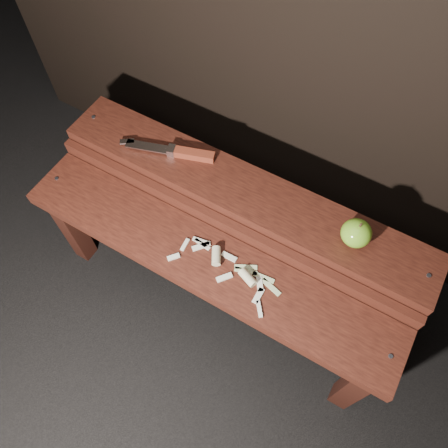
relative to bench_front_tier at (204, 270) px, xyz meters
The scene contains 6 objects.
ground 0.36m from the bench_front_tier, 90.00° to the left, with size 60.00×60.00×0.00m, color black.
bench_front_tier is the anchor object (origin of this frame).
bench_rear_tier 0.23m from the bench_front_tier, 90.00° to the left, with size 1.20×0.21×0.50m.
apple 0.46m from the bench_front_tier, 33.67° to the left, with size 0.08×0.08×0.09m.
knife 0.37m from the bench_front_tier, 132.02° to the left, with size 0.30×0.12×0.03m.
apple_scraps 0.11m from the bench_front_tier, 13.00° to the left, with size 0.34×0.13×0.03m.
Camera 1 is at (0.32, -0.50, 1.56)m, focal length 35.00 mm.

